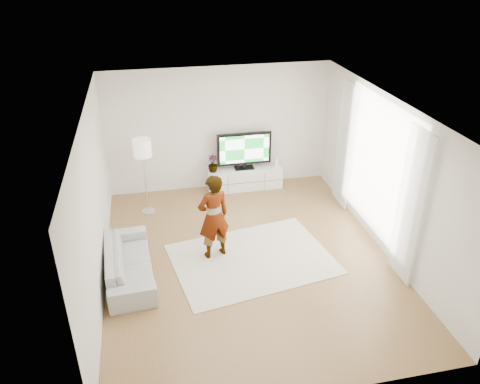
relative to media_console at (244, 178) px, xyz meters
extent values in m
plane|color=#9C7946|center=(-0.53, -2.76, -0.24)|extent=(6.00, 6.00, 0.00)
plane|color=white|center=(-0.53, -2.76, 2.56)|extent=(6.00, 6.00, 0.00)
cube|color=silver|center=(-3.03, -2.76, 1.16)|extent=(0.02, 6.00, 2.80)
cube|color=silver|center=(1.97, -2.76, 1.16)|extent=(0.02, 6.00, 2.80)
cube|color=silver|center=(-0.53, 0.24, 1.16)|extent=(5.00, 0.02, 2.80)
cube|color=silver|center=(-0.53, -5.76, 1.16)|extent=(5.00, 0.02, 2.80)
cube|color=white|center=(1.95, -2.46, 1.21)|extent=(0.01, 2.60, 2.50)
cube|color=white|center=(1.87, -3.76, 1.11)|extent=(0.04, 0.70, 2.60)
cube|color=white|center=(1.87, -1.16, 1.11)|extent=(0.04, 0.70, 2.60)
cube|color=white|center=(0.00, 0.00, 0.00)|extent=(1.71, 0.48, 0.48)
cube|color=black|center=(0.00, -0.24, 0.00)|extent=(1.66, 0.00, 0.01)
cube|color=black|center=(-0.43, -0.24, 0.00)|extent=(0.01, 0.00, 0.42)
cube|color=black|center=(0.43, -0.24, 0.00)|extent=(0.01, 0.00, 0.42)
cube|color=black|center=(0.00, 0.03, 0.25)|extent=(0.44, 0.24, 0.02)
cube|color=black|center=(0.00, 0.03, 0.31)|extent=(0.09, 0.06, 0.09)
cube|color=black|center=(0.00, 0.03, 0.73)|extent=(1.24, 0.07, 0.75)
cube|color=#189430|center=(0.00, -0.01, 0.73)|extent=(1.13, 0.01, 0.64)
cube|color=white|center=(0.75, 0.00, 0.35)|extent=(0.08, 0.17, 0.22)
cube|color=#4CB2FF|center=(0.75, -0.08, 0.37)|extent=(0.01, 0.00, 0.12)
imported|color=#3F7238|center=(-0.73, 0.00, 0.43)|extent=(0.25, 0.25, 0.39)
cube|color=beige|center=(-0.47, -2.80, -0.23)|extent=(3.07, 2.43, 0.01)
imported|color=#334772|center=(-1.11, -2.53, 0.57)|extent=(0.67, 0.54, 1.60)
imported|color=#B0AFAB|center=(-2.62, -2.83, 0.04)|extent=(0.87, 1.95, 0.56)
cylinder|color=silver|center=(-2.24, -0.67, -0.23)|extent=(0.28, 0.28, 0.02)
cylinder|color=silver|center=(-2.24, -0.67, 0.41)|extent=(0.04, 0.04, 1.26)
cylinder|color=white|center=(-2.24, -0.67, 1.22)|extent=(0.36, 0.36, 0.35)
camera|label=1|loc=(-2.10, -9.51, 4.78)|focal=35.00mm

